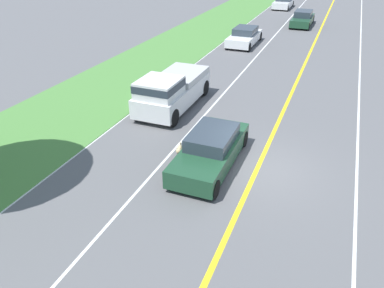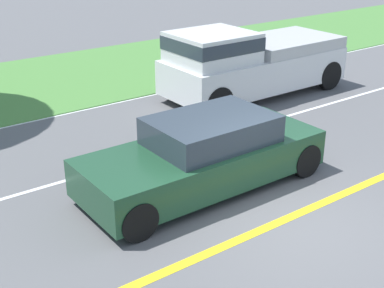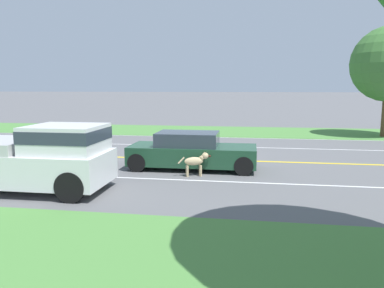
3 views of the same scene
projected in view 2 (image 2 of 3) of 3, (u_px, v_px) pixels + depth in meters
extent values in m
plane|color=#5B5B5E|center=(287.00, 219.00, 8.95)|extent=(400.00, 400.00, 0.00)
cube|color=yellow|center=(287.00, 219.00, 8.95)|extent=(0.18, 160.00, 0.01)
cube|color=white|center=(95.00, 107.00, 14.12)|extent=(0.14, 160.00, 0.01)
cube|color=white|center=(169.00, 150.00, 11.53)|extent=(0.10, 160.00, 0.01)
cube|color=#4C843D|center=(50.00, 81.00, 16.34)|extent=(6.00, 160.00, 0.03)
cube|color=#1E472D|center=(203.00, 161.00, 9.80)|extent=(1.77, 4.62, 0.68)
cube|color=#2D3842|center=(211.00, 130.00, 9.67)|extent=(1.52, 2.22, 0.49)
cylinder|color=black|center=(91.00, 183.00, 9.44)|extent=(0.22, 0.66, 0.66)
cylinder|color=black|center=(250.00, 135.00, 11.49)|extent=(0.22, 0.66, 0.66)
cylinder|color=black|center=(138.00, 221.00, 8.26)|extent=(0.22, 0.66, 0.66)
cylinder|color=black|center=(305.00, 160.00, 10.31)|extent=(0.22, 0.66, 0.66)
ellipsoid|color=#D1B784|center=(158.00, 144.00, 10.55)|extent=(0.41, 0.68, 0.28)
cylinder|color=#D1B784|center=(149.00, 162.00, 10.54)|extent=(0.07, 0.07, 0.38)
cylinder|color=#D1B784|center=(162.00, 154.00, 10.89)|extent=(0.07, 0.07, 0.38)
cylinder|color=#D1B784|center=(154.00, 164.00, 10.47)|extent=(0.07, 0.07, 0.38)
cylinder|color=#D1B784|center=(168.00, 156.00, 10.82)|extent=(0.07, 0.07, 0.38)
cylinder|color=#D1B784|center=(149.00, 144.00, 10.30)|extent=(0.19, 0.21, 0.17)
sphere|color=#D1B784|center=(145.00, 142.00, 10.18)|extent=(0.28, 0.28, 0.22)
ellipsoid|color=#331E14|center=(140.00, 146.00, 10.07)|extent=(0.13, 0.13, 0.08)
cone|color=tan|center=(143.00, 138.00, 10.19)|extent=(0.09, 0.09, 0.10)
cone|color=tan|center=(148.00, 139.00, 10.13)|extent=(0.09, 0.09, 0.10)
cylinder|color=#D1B784|center=(171.00, 135.00, 10.86)|extent=(0.13, 0.25, 0.24)
cube|color=silver|center=(255.00, 70.00, 14.90)|extent=(2.04, 5.28, 0.91)
cube|color=silver|center=(212.00, 47.00, 13.73)|extent=(1.80, 2.00, 0.77)
cube|color=#2D3842|center=(212.00, 43.00, 13.68)|extent=(1.82, 2.02, 0.34)
cube|color=beige|center=(285.00, 43.00, 15.26)|extent=(2.00, 3.00, 0.32)
cylinder|color=black|center=(175.00, 85.00, 14.58)|extent=(0.22, 0.82, 0.82)
cylinder|color=black|center=(283.00, 62.00, 16.83)|extent=(0.22, 0.82, 0.82)
cylinder|color=black|center=(218.00, 103.00, 13.20)|extent=(0.22, 0.82, 0.82)
cylinder|color=black|center=(329.00, 75.00, 15.44)|extent=(0.22, 0.82, 0.82)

